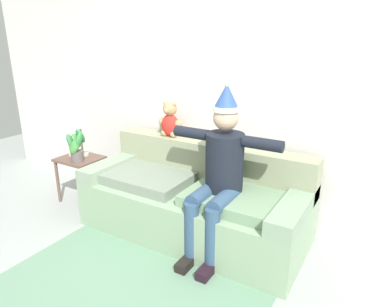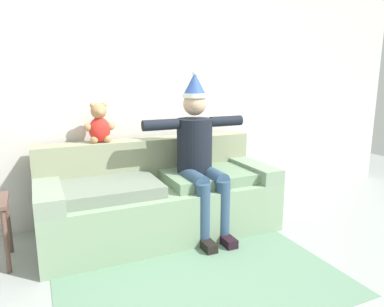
% 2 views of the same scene
% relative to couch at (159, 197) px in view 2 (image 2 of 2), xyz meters
% --- Properties ---
extents(ground_plane, '(10.00, 10.00, 0.00)m').
position_rel_couch_xyz_m(ground_plane, '(0.00, -1.01, -0.34)').
color(ground_plane, '#999F9C').
extents(back_wall, '(7.00, 0.10, 2.70)m').
position_rel_couch_xyz_m(back_wall, '(0.00, 0.54, 1.01)').
color(back_wall, silver).
rests_on(back_wall, ground_plane).
extents(couch, '(2.20, 0.92, 0.87)m').
position_rel_couch_xyz_m(couch, '(0.00, 0.00, 0.00)').
color(couch, gray).
rests_on(couch, ground_plane).
extents(person_seated, '(1.02, 0.77, 1.55)m').
position_rel_couch_xyz_m(person_seated, '(0.35, -0.17, 0.45)').
color(person_seated, black).
rests_on(person_seated, ground_plane).
extents(teddy_bear, '(0.29, 0.17, 0.38)m').
position_rel_couch_xyz_m(teddy_bear, '(-0.48, 0.29, 0.70)').
color(teddy_bear, red).
rests_on(teddy_bear, couch).
extents(area_rug, '(2.07, 1.20, 0.01)m').
position_rel_couch_xyz_m(area_rug, '(0.00, -1.06, -0.34)').
color(area_rug, slate).
rests_on(area_rug, ground_plane).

